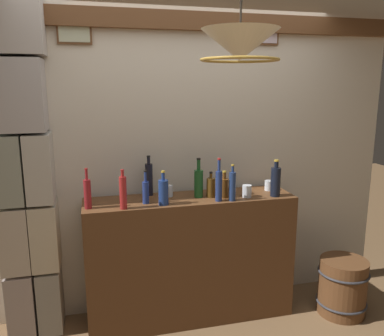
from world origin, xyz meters
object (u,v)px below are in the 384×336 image
(liquor_bottle_vodka, at_px, (149,179))
(pendant_lamp, at_px, (240,46))
(liquor_bottle_mezcal, at_px, (219,185))
(glass_tumbler_highball, at_px, (169,191))
(liquor_bottle_brandy, at_px, (87,193))
(liquor_bottle_gin, at_px, (232,186))
(liquor_bottle_rye, at_px, (211,187))
(liquor_bottle_port, at_px, (163,192))
(liquor_bottle_whiskey, at_px, (146,192))
(liquor_bottle_vermouth, at_px, (224,187))
(glass_tumbler_rocks, at_px, (269,185))
(glass_tumbler_shot, at_px, (247,191))
(liquor_bottle_amaro, at_px, (123,192))
(liquor_bottle_sherry, at_px, (199,182))
(wooden_barrel, at_px, (342,286))
(liquor_bottle_scotch, at_px, (276,181))

(liquor_bottle_vodka, relative_size, pendant_lamp, 0.53)
(liquor_bottle_mezcal, distance_m, glass_tumbler_highball, 0.41)
(pendant_lamp, bearing_deg, liquor_bottle_brandy, 140.73)
(pendant_lamp, bearing_deg, liquor_bottle_mezcal, 80.85)
(liquor_bottle_gin, height_order, liquor_bottle_vodka, liquor_bottle_vodka)
(liquor_bottle_mezcal, xyz_separation_m, liquor_bottle_vodka, (-0.49, 0.29, 0.01))
(liquor_bottle_mezcal, bearing_deg, liquor_bottle_rye, 102.68)
(liquor_bottle_port, distance_m, glass_tumbler_highball, 0.23)
(liquor_bottle_rye, height_order, glass_tumbler_highball, liquor_bottle_rye)
(liquor_bottle_whiskey, height_order, liquor_bottle_vodka, liquor_bottle_vodka)
(liquor_bottle_whiskey, bearing_deg, liquor_bottle_vermouth, 0.78)
(liquor_bottle_whiskey, distance_m, liquor_bottle_port, 0.14)
(liquor_bottle_whiskey, height_order, glass_tumbler_rocks, liquor_bottle_whiskey)
(glass_tumbler_highball, relative_size, glass_tumbler_shot, 0.93)
(liquor_bottle_vermouth, distance_m, liquor_bottle_gin, 0.11)
(liquor_bottle_vermouth, relative_size, liquor_bottle_amaro, 0.74)
(liquor_bottle_rye, bearing_deg, liquor_bottle_amaro, -168.87)
(liquor_bottle_vermouth, xyz_separation_m, liquor_bottle_mezcal, (-0.07, -0.08, 0.05))
(liquor_bottle_port, xyz_separation_m, liquor_bottle_sherry, (0.30, 0.13, 0.02))
(liquor_bottle_rye, distance_m, liquor_bottle_brandy, 0.95)
(liquor_bottle_rye, height_order, liquor_bottle_gin, liquor_bottle_gin)
(liquor_bottle_sherry, distance_m, pendant_lamp, 1.25)
(liquor_bottle_sherry, bearing_deg, liquor_bottle_vodka, 157.99)
(glass_tumbler_shot, bearing_deg, wooden_barrel, -12.40)
(liquor_bottle_rye, relative_size, liquor_bottle_vermouth, 0.96)
(liquor_bottle_mezcal, bearing_deg, liquor_bottle_gin, -9.75)
(liquor_bottle_port, relative_size, glass_tumbler_rocks, 3.05)
(liquor_bottle_port, bearing_deg, liquor_bottle_amaro, -174.52)
(liquor_bottle_sherry, bearing_deg, liquor_bottle_whiskey, -171.30)
(liquor_bottle_vermouth, distance_m, glass_tumbler_rocks, 0.45)
(liquor_bottle_whiskey, height_order, liquor_bottle_brandy, liquor_bottle_brandy)
(liquor_bottle_port, distance_m, liquor_bottle_gin, 0.53)
(liquor_bottle_vodka, relative_size, glass_tumbler_highball, 3.60)
(liquor_bottle_port, height_order, glass_tumbler_rocks, liquor_bottle_port)
(liquor_bottle_gin, bearing_deg, liquor_bottle_sherry, 144.83)
(liquor_bottle_vermouth, bearing_deg, wooden_barrel, -12.36)
(liquor_bottle_vermouth, bearing_deg, liquor_bottle_port, -171.74)
(glass_tumbler_rocks, bearing_deg, liquor_bottle_amaro, -170.32)
(liquor_bottle_gin, distance_m, glass_tumbler_shot, 0.17)
(liquor_bottle_whiskey, xyz_separation_m, glass_tumbler_shot, (0.80, -0.03, -0.04))
(liquor_bottle_rye, bearing_deg, liquor_bottle_whiskey, -175.11)
(glass_tumbler_highball, bearing_deg, glass_tumbler_rocks, -1.51)
(liquor_bottle_gin, bearing_deg, pendant_lamp, -108.13)
(glass_tumbler_shot, bearing_deg, liquor_bottle_vodka, 161.71)
(liquor_bottle_amaro, bearing_deg, glass_tumbler_shot, 3.67)
(liquor_bottle_scotch, height_order, glass_tumbler_rocks, liquor_bottle_scotch)
(liquor_bottle_amaro, height_order, glass_tumbler_rocks, liquor_bottle_amaro)
(liquor_bottle_sherry, relative_size, liquor_bottle_vodka, 0.97)
(liquor_bottle_amaro, bearing_deg, liquor_bottle_brandy, 164.28)
(liquor_bottle_whiskey, height_order, glass_tumbler_highball, liquor_bottle_whiskey)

